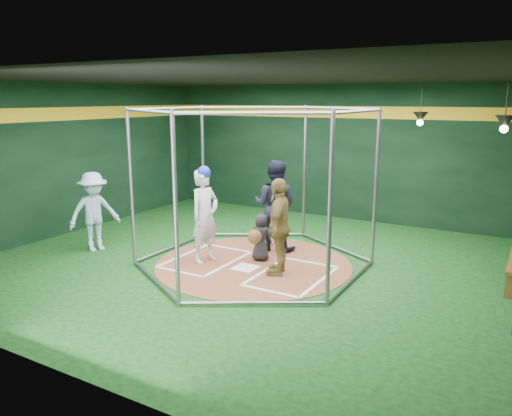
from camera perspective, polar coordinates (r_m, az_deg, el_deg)
The scene contains 13 objects.
room_shell at distance 9.34m, azimuth -0.28°, elevation 3.82°, with size 10.10×9.10×3.53m.
clay_disc at distance 9.75m, azimuth -0.30°, elevation -6.40°, with size 3.80×3.80×0.01m, color brown.
home_plate at distance 9.50m, azimuth -1.21°, elevation -6.84°, with size 0.43×0.43×0.01m, color white.
batter_box_left at distance 10.04m, azimuth -5.73°, elevation -5.83°, with size 1.17×1.77×0.01m.
batter_box_right at distance 9.12m, azimuth 4.11°, elevation -7.73°, with size 1.17×1.77×0.01m.
batting_cage at distance 9.37m, azimuth -0.31°, elevation 2.27°, with size 4.05×4.67×3.00m.
pendant_lamp_near at distance 11.83m, azimuth 18.27°, elevation 9.84°, with size 0.34×0.34×0.90m.
pendant_lamp_far at distance 9.99m, azimuth 26.55°, elevation 8.78°, with size 0.34×0.34×0.90m.
batter_figure at distance 9.69m, azimuth -5.87°, elevation -0.77°, with size 0.54×0.73×1.89m.
visitor_leopard at distance 9.00m, azimuth 2.66°, elevation -2.12°, with size 1.04×0.43×1.77m, color #A78D47.
catcher_figure at distance 9.79m, azimuth 0.47°, elevation -3.33°, with size 0.50×0.57×0.94m.
umpire at distance 10.43m, azimuth 2.18°, elevation 0.31°, with size 0.92×0.72×1.90m, color black.
bystander_blue at distance 10.95m, azimuth -18.02°, elevation -0.41°, with size 1.08×0.62×1.67m, color #9CB4CE.
Camera 1 is at (4.65, -7.96, 3.16)m, focal length 35.00 mm.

